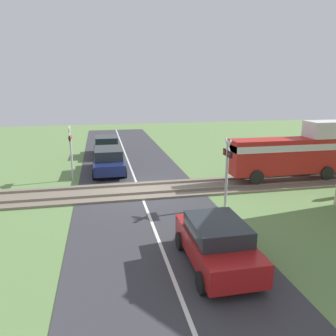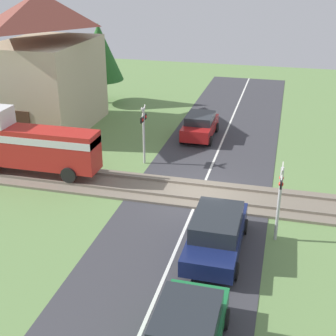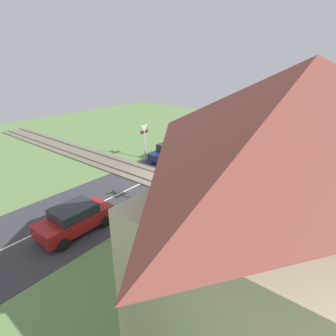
{
  "view_description": "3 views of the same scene",
  "coord_description": "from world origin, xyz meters",
  "px_view_note": "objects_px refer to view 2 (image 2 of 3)",
  "views": [
    {
      "loc": [
        16.08,
        -1.83,
        5.43
      ],
      "look_at": [
        0.0,
        1.49,
        1.2
      ],
      "focal_mm": 35.0,
      "sensor_mm": 36.0,
      "label": 1
    },
    {
      "loc": [
        -18.9,
        -3.37,
        9.86
      ],
      "look_at": [
        0.0,
        1.49,
        1.2
      ],
      "focal_mm": 50.0,
      "sensor_mm": 36.0,
      "label": 2
    },
    {
      "loc": [
        13.48,
        12.27,
        8.11
      ],
      "look_at": [
        0.0,
        1.49,
        1.2
      ],
      "focal_mm": 28.0,
      "sensor_mm": 36.0,
      "label": 3
    }
  ],
  "objects_px": {
    "car_behind_queue": "(186,332)",
    "crossing_signal_west_approach": "(280,193)",
    "crossing_signal_east_approach": "(144,127)",
    "car_near_crossing": "(217,232)",
    "car_far_side": "(200,125)",
    "station_building": "(47,64)",
    "pedestrian_by_station": "(32,141)"
  },
  "relations": [
    {
      "from": "car_behind_queue",
      "to": "station_building",
      "type": "bearing_deg",
      "value": 36.96
    },
    {
      "from": "car_far_side",
      "to": "crossing_signal_east_approach",
      "type": "relative_size",
      "value": 1.19
    },
    {
      "from": "car_near_crossing",
      "to": "pedestrian_by_station",
      "type": "distance_m",
      "value": 13.46
    },
    {
      "from": "car_far_side",
      "to": "station_building",
      "type": "distance_m",
      "value": 10.17
    },
    {
      "from": "crossing_signal_east_approach",
      "to": "station_building",
      "type": "relative_size",
      "value": 0.38
    },
    {
      "from": "pedestrian_by_station",
      "to": "car_behind_queue",
      "type": "bearing_deg",
      "value": -136.76
    },
    {
      "from": "station_building",
      "to": "pedestrian_by_station",
      "type": "bearing_deg",
      "value": -166.82
    },
    {
      "from": "car_far_side",
      "to": "car_behind_queue",
      "type": "distance_m",
      "value": 17.2
    },
    {
      "from": "car_behind_queue",
      "to": "car_far_side",
      "type": "bearing_deg",
      "value": 9.64
    },
    {
      "from": "crossing_signal_west_approach",
      "to": "station_building",
      "type": "bearing_deg",
      "value": 55.27
    },
    {
      "from": "car_far_side",
      "to": "crossing_signal_west_approach",
      "type": "bearing_deg",
      "value": -154.54
    },
    {
      "from": "car_near_crossing",
      "to": "crossing_signal_east_approach",
      "type": "xyz_separation_m",
      "value": [
        7.21,
        4.98,
        1.22
      ]
    },
    {
      "from": "station_building",
      "to": "car_behind_queue",
      "type": "bearing_deg",
      "value": -143.04
    },
    {
      "from": "car_behind_queue",
      "to": "crossing_signal_east_approach",
      "type": "bearing_deg",
      "value": 21.97
    },
    {
      "from": "car_far_side",
      "to": "crossing_signal_west_approach",
      "type": "height_order",
      "value": "crossing_signal_west_approach"
    },
    {
      "from": "car_behind_queue",
      "to": "crossing_signal_east_approach",
      "type": "xyz_separation_m",
      "value": [
        12.35,
        4.98,
        1.24
      ]
    },
    {
      "from": "car_near_crossing",
      "to": "car_behind_queue",
      "type": "relative_size",
      "value": 1.16
    },
    {
      "from": "car_far_side",
      "to": "car_near_crossing",
      "type": "bearing_deg",
      "value": -166.3
    },
    {
      "from": "car_far_side",
      "to": "car_behind_queue",
      "type": "bearing_deg",
      "value": -170.36
    },
    {
      "from": "car_behind_queue",
      "to": "crossing_signal_west_approach",
      "type": "relative_size",
      "value": 1.25
    },
    {
      "from": "car_behind_queue",
      "to": "station_building",
      "type": "relative_size",
      "value": 0.48
    },
    {
      "from": "crossing_signal_west_approach",
      "to": "station_building",
      "type": "height_order",
      "value": "station_building"
    },
    {
      "from": "car_far_side",
      "to": "station_building",
      "type": "relative_size",
      "value": 0.45
    },
    {
      "from": "car_behind_queue",
      "to": "crossing_signal_east_approach",
      "type": "distance_m",
      "value": 13.38
    },
    {
      "from": "car_near_crossing",
      "to": "crossing_signal_east_approach",
      "type": "height_order",
      "value": "crossing_signal_east_approach"
    },
    {
      "from": "crossing_signal_east_approach",
      "to": "pedestrian_by_station",
      "type": "xyz_separation_m",
      "value": [
        -0.16,
        6.48,
        -1.32
      ]
    },
    {
      "from": "car_far_side",
      "to": "pedestrian_by_station",
      "type": "height_order",
      "value": "pedestrian_by_station"
    },
    {
      "from": "car_near_crossing",
      "to": "crossing_signal_west_approach",
      "type": "relative_size",
      "value": 1.46
    },
    {
      "from": "car_behind_queue",
      "to": "car_near_crossing",
      "type": "bearing_deg",
      "value": -0.0
    },
    {
      "from": "station_building",
      "to": "pedestrian_by_station",
      "type": "height_order",
      "value": "station_building"
    },
    {
      "from": "crossing_signal_west_approach",
      "to": "crossing_signal_east_approach",
      "type": "bearing_deg",
      "value": 50.41
    },
    {
      "from": "crossing_signal_west_approach",
      "to": "pedestrian_by_station",
      "type": "height_order",
      "value": "crossing_signal_west_approach"
    }
  ]
}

